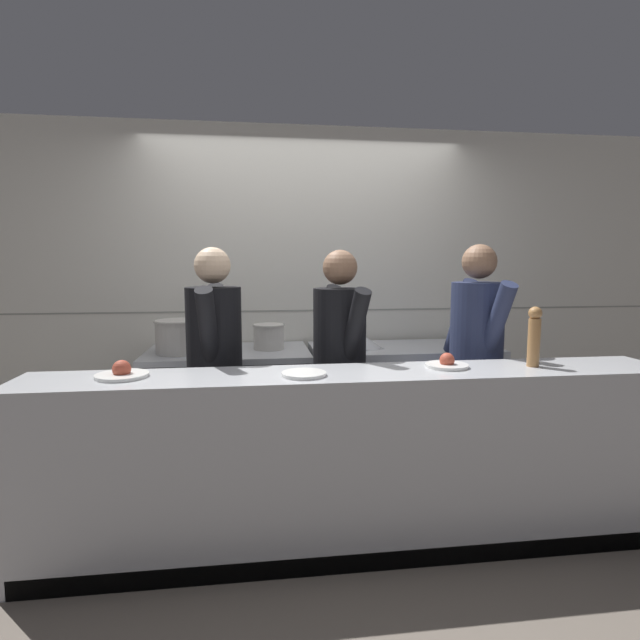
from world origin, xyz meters
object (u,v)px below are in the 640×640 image
Objects in this scene: sauce_pot at (269,336)px; chefs_knife at (358,350)px; chef_line at (476,358)px; plated_dish_appetiser at (304,374)px; stock_pot at (179,336)px; pepper_mill at (534,335)px; chef_sous at (340,365)px; plated_dish_dessert at (447,364)px; oven_range at (229,411)px; mixing_bowl_steel at (363,341)px; plated_dish_main at (122,373)px; chef_head_cook at (215,367)px.

sauce_pot reaches higher than chefs_knife.
plated_dish_appetiser is at bearing -162.61° from chef_line.
stock_pot is 1.44× the size of sauce_pot.
chef_line is (1.31, -0.63, -0.08)m from sauce_pot.
chef_sous reaches higher than pepper_mill.
stock_pot is at bearing 147.02° from plated_dish_dessert.
oven_range is 1.11m from mixing_bowl_steel.
pepper_mill reaches higher than sauce_pot.
plated_dish_main is 1.28m from chef_sous.
sauce_pot is at bearing 3.94° from oven_range.
pepper_mill is (0.70, -1.10, 0.19)m from mixing_bowl_steel.
plated_dish_appetiser is at bearing -132.02° from chef_sous.
sauce_pot is at bearing 65.39° from chef_head_cook.
chef_line is at bearing 4.24° from chef_head_cook.
sauce_pot is 1.81m from pepper_mill.
pepper_mill is at bearing -5.10° from plated_dish_dessert.
chef_head_cook is at bearing 159.55° from plated_dish_dessert.
mixing_bowl_steel is 1.08m from plated_dish_dessert.
stock_pot is 1.50× the size of plated_dish_appetiser.
chef_sous is at bearing -27.62° from stock_pot.
chefs_knife is 1.36× the size of plated_dish_main.
chefs_knife reaches higher than oven_range.
plated_dish_dessert is (1.56, -1.01, -0.04)m from stock_pot.
pepper_mill is 0.56m from chef_line.
chefs_knife is at bearing -9.94° from oven_range.
plated_dish_main is at bearing -124.55° from sauce_pot.
plated_dish_dessert is 0.50m from pepper_mill.
stock_pot is 1.22× the size of mixing_bowl_steel.
plated_dish_dessert is at bearing -49.55° from sauce_pot.
plated_dish_appetiser reaches higher than oven_range.
chef_sous is 0.98× the size of chef_line.
plated_dish_dessert is 0.14× the size of chef_head_cook.
oven_range is 0.72× the size of chef_head_cook.
oven_range is 3.32× the size of chefs_knife.
pepper_mill is at bearing -87.80° from chef_line.
mixing_bowl_steel is at bearing 127.67° from chef_line.
pepper_mill is at bearing -57.29° from mixing_bowl_steel.
pepper_mill is 1.84m from chef_head_cook.
pepper_mill is at bearing -11.76° from chef_head_cook.
chef_line is at bearing -15.83° from stock_pot.
plated_dish_appetiser is 0.14× the size of chef_head_cook.
mixing_bowl_steel is 0.17× the size of chef_sous.
oven_range is at bearing 124.08° from chef_sous.
pepper_mill is (1.40, -1.13, 0.14)m from sauce_pot.
stock_pot is at bearing -172.91° from sauce_pot.
chef_head_cook reaches higher than sauce_pot.
pepper_mill reaches higher than stock_pot.
oven_range is at bearing 90.03° from chef_head_cook.
stock_pot is at bearing 155.95° from chef_line.
chef_sous reaches higher than oven_range.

